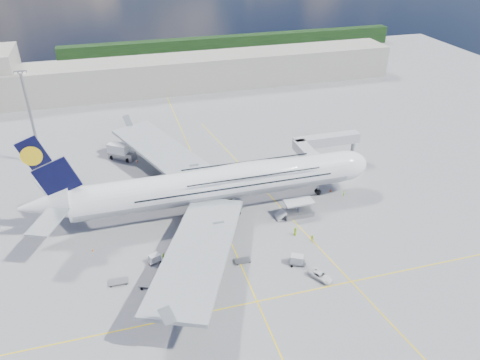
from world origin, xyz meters
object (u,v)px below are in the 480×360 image
object	(u,v)px
crew_loader	(312,239)
crew_tug	(225,247)
airliner	(217,184)
dolly_back	(155,258)
service_van	(321,276)
light_mast	(31,118)
dolly_row_b	(148,285)
crew_van	(295,231)
jet_bridge	(319,147)
dolly_row_c	(164,283)
cone_wing_right_inner	(183,231)
cone_wing_left_outer	(137,161)
cone_nose	(330,190)
crew_nose	(344,194)
cargo_loader	(297,211)
dolly_nose_near	(243,260)
cone_wing_left_inner	(187,181)
cone_wing_right_outer	(203,279)
baggage_tug	(218,231)
dolly_row_a	(118,281)
dolly_nose_far	(297,260)
crew_wing	(164,257)
catering_truck_outer	(122,152)
catering_truck_inner	(177,166)
cone_tail	(92,250)

from	to	relation	value
crew_loader	crew_tug	xyz separation A→B (m)	(-17.77, 2.50, -0.04)
airliner	dolly_back	world-z (taller)	airliner
dolly_back	service_van	xyz separation A→B (m)	(28.86, -13.14, -0.28)
service_van	crew_loader	xyz separation A→B (m)	(2.94, 10.52, 0.24)
light_mast	dolly_row_b	xyz separation A→B (m)	(22.20, -55.85, -12.85)
service_van	crew_van	xyz separation A→B (m)	(0.51, 13.76, 0.33)
jet_bridge	dolly_row_c	world-z (taller)	jet_bridge
cone_wing_right_inner	cone_wing_left_outer	bearing A→B (deg)	100.28
crew_tug	cone_wing_right_inner	distance (m)	11.03
crew_tug	cone_nose	xyz separation A→B (m)	(30.18, 14.78, -0.55)
dolly_back	crew_van	xyz separation A→B (m)	(29.37, 0.62, 0.05)
cone_wing_left_outer	crew_nose	bearing A→B (deg)	-34.47
light_mast	dolly_row_b	world-z (taller)	light_mast
airliner	crew_tug	distance (m)	15.92
dolly_row_c	dolly_row_b	bearing A→B (deg)	156.84
crew_van	crew_loader	bearing A→B (deg)	-159.94
jet_bridge	light_mast	world-z (taller)	light_mast
jet_bridge	cone_wing_right_inner	xyz separation A→B (m)	(-38.68, -17.15, -6.58)
cargo_loader	dolly_back	xyz separation A→B (m)	(-32.59, -7.38, -0.31)
crew_van	crew_nose	bearing A→B (deg)	-73.44
dolly_nose_near	crew_tug	bearing A→B (deg)	117.07
crew_nose	cone_wing_left_inner	bearing A→B (deg)	99.57
light_mast	cone_wing_right_outer	world-z (taller)	light_mast
baggage_tug	crew_van	bearing A→B (deg)	2.27
dolly_row_a	baggage_tug	size ratio (longest dim) A/B	1.08
jet_bridge	service_van	xyz separation A→B (m)	(-16.72, -38.56, -6.19)
jet_bridge	dolly_row_c	size ratio (longest dim) A/B	6.24
dolly_back	dolly_nose_far	world-z (taller)	dolly_nose_far
crew_van	cone_wing_right_inner	world-z (taller)	crew_van
crew_wing	cone_wing_left_inner	distance (m)	30.13
dolly_back	dolly_nose_near	size ratio (longest dim) A/B	0.99
light_mast	crew_tug	bearing A→B (deg)	-52.36
cargo_loader	dolly_row_b	size ratio (longest dim) A/B	2.41
dolly_row_a	cone_nose	xyz separation A→B (m)	(51.37, 18.72, -0.08)
airliner	catering_truck_outer	bearing A→B (deg)	121.07
dolly_nose_far	cone_wing_left_outer	xyz separation A→B (m)	(-25.62, 51.26, -0.84)
dolly_row_c	catering_truck_inner	distance (m)	43.06
crew_van	cone_nose	world-z (taller)	crew_van
cargo_loader	crew_wing	xyz separation A→B (m)	(-30.87, -7.17, -0.43)
catering_truck_inner	catering_truck_outer	size ratio (longest dim) A/B	0.80
dolly_row_b	crew_wing	world-z (taller)	crew_wing
dolly_row_c	cone_tail	xyz separation A→B (m)	(-12.35, 14.34, -0.77)
dolly_row_b	crew_van	size ratio (longest dim) A/B	1.79
dolly_row_b	crew_nose	xyz separation A→B (m)	(48.30, 18.13, 0.43)
catering_truck_inner	cone_wing_right_inner	world-z (taller)	catering_truck_inner
dolly_row_b	dolly_back	bearing A→B (deg)	95.34
cone_wing_left_inner	cone_wing_right_inner	xyz separation A→B (m)	(-4.77, -20.38, -0.03)
airliner	crew_nose	bearing A→B (deg)	-5.15
crew_wing	cone_wing_right_outer	xyz separation A→B (m)	(6.11, -7.67, -0.54)
baggage_tug	crew_nose	distance (m)	32.91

